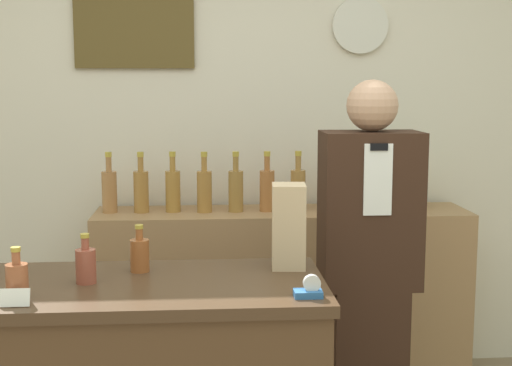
% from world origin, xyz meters
% --- Properties ---
extents(back_wall, '(5.20, 0.09, 2.70)m').
position_xyz_m(back_wall, '(-0.00, 2.00, 1.36)').
color(back_wall, beige).
rests_on(back_wall, ground_plane).
extents(back_shelf, '(1.94, 0.41, 0.93)m').
position_xyz_m(back_shelf, '(0.22, 1.74, 0.47)').
color(back_shelf, '#9E754C').
rests_on(back_shelf, ground_plane).
extents(shopkeeper, '(0.41, 0.26, 1.61)m').
position_xyz_m(shopkeeper, '(0.50, 0.98, 0.80)').
color(shopkeeper, '#331E14').
rests_on(shopkeeper, ground_plane).
extents(potted_plant, '(0.22, 0.22, 0.32)m').
position_xyz_m(potted_plant, '(0.85, 1.72, 1.10)').
color(potted_plant, '#B27047').
rests_on(potted_plant, back_shelf).
extents(paper_bag, '(0.13, 0.14, 0.31)m').
position_xyz_m(paper_bag, '(0.13, 0.66, 1.07)').
color(paper_bag, tan).
rests_on(paper_bag, display_counter).
extents(tape_dispenser, '(0.09, 0.06, 0.07)m').
position_xyz_m(tape_dispenser, '(0.15, 0.29, 0.94)').
color(tape_dispenser, '#2D66A8').
rests_on(tape_dispenser, display_counter).
extents(price_card_right, '(0.09, 0.02, 0.06)m').
position_xyz_m(price_card_right, '(-0.76, 0.26, 0.95)').
color(price_card_right, white).
rests_on(price_card_right, display_counter).
extents(counter_bottle_1, '(0.07, 0.07, 0.17)m').
position_xyz_m(counter_bottle_1, '(-0.77, 0.32, 0.98)').
color(counter_bottle_1, '#965131').
rests_on(counter_bottle_1, display_counter).
extents(counter_bottle_2, '(0.07, 0.07, 0.17)m').
position_xyz_m(counter_bottle_2, '(-0.58, 0.50, 0.98)').
color(counter_bottle_2, brown).
rests_on(counter_bottle_2, display_counter).
extents(counter_bottle_3, '(0.07, 0.07, 0.17)m').
position_xyz_m(counter_bottle_3, '(-0.41, 0.64, 0.98)').
color(counter_bottle_3, '#954F26').
rests_on(counter_bottle_3, display_counter).
extents(shelf_bottle_0, '(0.08, 0.08, 0.31)m').
position_xyz_m(shelf_bottle_0, '(-0.67, 1.75, 1.05)').
color(shelf_bottle_0, '#A16C3D').
rests_on(shelf_bottle_0, back_shelf).
extents(shelf_bottle_1, '(0.08, 0.08, 0.31)m').
position_xyz_m(shelf_bottle_1, '(-0.50, 1.75, 1.05)').
color(shelf_bottle_1, olive).
rests_on(shelf_bottle_1, back_shelf).
extents(shelf_bottle_2, '(0.08, 0.08, 0.31)m').
position_xyz_m(shelf_bottle_2, '(-0.34, 1.75, 1.05)').
color(shelf_bottle_2, olive).
rests_on(shelf_bottle_2, back_shelf).
extents(shelf_bottle_3, '(0.08, 0.08, 0.31)m').
position_xyz_m(shelf_bottle_3, '(-0.18, 1.73, 1.05)').
color(shelf_bottle_3, '#A17033').
rests_on(shelf_bottle_3, back_shelf).
extents(shelf_bottle_4, '(0.08, 0.08, 0.31)m').
position_xyz_m(shelf_bottle_4, '(-0.02, 1.73, 1.05)').
color(shelf_bottle_4, olive).
rests_on(shelf_bottle_4, back_shelf).
extents(shelf_bottle_5, '(0.08, 0.08, 0.31)m').
position_xyz_m(shelf_bottle_5, '(0.14, 1.73, 1.05)').
color(shelf_bottle_5, '#A36332').
rests_on(shelf_bottle_5, back_shelf).
extents(shelf_bottle_6, '(0.08, 0.08, 0.31)m').
position_xyz_m(shelf_bottle_6, '(0.30, 1.74, 1.05)').
color(shelf_bottle_6, olive).
rests_on(shelf_bottle_6, back_shelf).
extents(shelf_bottle_7, '(0.08, 0.08, 0.31)m').
position_xyz_m(shelf_bottle_7, '(0.46, 1.73, 1.05)').
color(shelf_bottle_7, '#9E663A').
rests_on(shelf_bottle_7, back_shelf).
extents(shelf_bottle_8, '(0.08, 0.08, 0.31)m').
position_xyz_m(shelf_bottle_8, '(0.63, 1.73, 1.05)').
color(shelf_bottle_8, '#A16E37').
rests_on(shelf_bottle_8, back_shelf).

